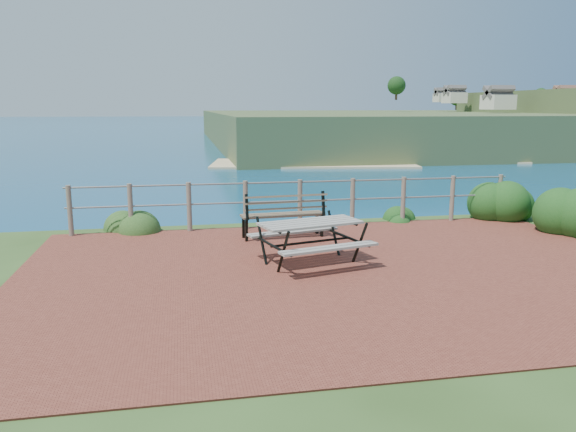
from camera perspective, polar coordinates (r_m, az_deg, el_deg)
name	(u,v)px	position (r m, az deg, el deg)	size (l,w,h in m)	color
ground	(345,273)	(8.75, 5.78, -5.74)	(10.00, 7.00, 0.12)	brown
ocean	(187,113)	(208.05, -10.25, 10.27)	(1200.00, 1200.00, 0.00)	#155B81
safety_railing	(300,201)	(11.79, 1.23, 1.57)	(9.40, 0.10, 1.00)	#6B5B4C
picnic_table	(310,238)	(9.05, 2.28, -2.24)	(1.74, 1.37, 0.68)	gray
park_bench	(283,208)	(10.81, -0.54, 0.84)	(1.64, 0.53, 0.91)	brown
shrub_right_front	(568,231)	(12.93, 26.54, -1.35)	(1.29, 1.29, 1.84)	#144317
shrub_right_edge	(502,219)	(13.68, 20.93, -0.27)	(1.21, 1.21, 1.73)	#144317
shrub_lip_west	(135,231)	(11.97, -15.30, -1.47)	(0.86, 0.86, 0.64)	#27481B
shrub_lip_east	(396,220)	(12.92, 10.93, -0.37)	(0.81, 0.81, 0.56)	#144317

